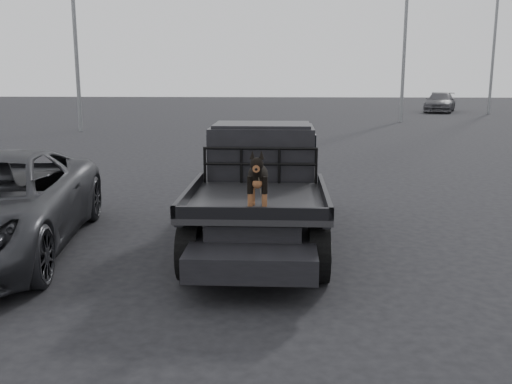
# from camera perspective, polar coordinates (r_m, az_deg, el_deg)

# --- Properties ---
(ground) EXTENTS (120.00, 120.00, 0.00)m
(ground) POSITION_cam_1_polar(r_m,az_deg,el_deg) (7.05, 0.51, -10.06)
(ground) COLOR black
(ground) RESTS_ON ground
(flatbed_ute) EXTENTS (2.00, 5.40, 0.92)m
(flatbed_ute) POSITION_cam_1_polar(r_m,az_deg,el_deg) (8.95, 0.36, -2.22)
(flatbed_ute) COLOR black
(flatbed_ute) RESTS_ON ground
(ute_cab) EXTENTS (1.72, 1.30, 0.88)m
(ute_cab) POSITION_cam_1_polar(r_m,az_deg,el_deg) (9.72, 0.62, 4.30)
(ute_cab) COLOR black
(ute_cab) RESTS_ON flatbed_ute
(headache_rack) EXTENTS (1.80, 0.08, 0.55)m
(headache_rack) POSITION_cam_1_polar(r_m,az_deg,el_deg) (9.00, 0.42, 2.64)
(headache_rack) COLOR black
(headache_rack) RESTS_ON flatbed_ute
(dog) EXTENTS (0.32, 0.60, 0.74)m
(dog) POSITION_cam_1_polar(r_m,az_deg,el_deg) (7.26, 0.20, 1.20)
(dog) COLOR black
(dog) RESTS_ON flatbed_ute
(distant_car_b) EXTENTS (3.31, 4.97, 1.34)m
(distant_car_b) POSITION_cam_1_polar(r_m,az_deg,el_deg) (42.38, 17.92, 8.53)
(distant_car_b) COLOR #47464B
(distant_car_b) RESTS_ON ground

